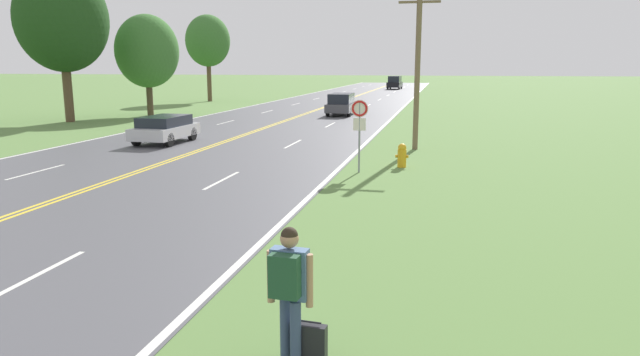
{
  "coord_description": "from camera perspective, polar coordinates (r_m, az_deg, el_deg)",
  "views": [
    {
      "loc": [
        10.67,
        -0.81,
        3.78
      ],
      "look_at": [
        7.6,
        13.07,
        0.94
      ],
      "focal_mm": 32.0,
      "sensor_mm": 36.0,
      "label": 1
    }
  ],
  "objects": [
    {
      "name": "car_silver_hatchback_approaching",
      "position": [
        28.76,
        -15.26,
        4.82
      ],
      "size": [
        1.96,
        3.89,
        1.32
      ],
      "rotation": [
        0.0,
        0.0,
        1.55
      ],
      "color": "black",
      "rests_on": "ground"
    },
    {
      "name": "tree_mid_treeline",
      "position": [
        44.81,
        -16.91,
        12.02
      ],
      "size": [
        4.62,
        4.62,
        7.39
      ],
      "color": "#473828",
      "rests_on": "ground"
    },
    {
      "name": "car_dark_grey_van_mid_near",
      "position": [
        43.26,
        2.15,
        7.43
      ],
      "size": [
        1.85,
        4.2,
        1.63
      ],
      "rotation": [
        0.0,
        0.0,
        -1.56
      ],
      "color": "black",
      "rests_on": "ground"
    },
    {
      "name": "tree_left_verge",
      "position": [
        41.76,
        -24.41,
        14.21
      ],
      "size": [
        5.86,
        5.86,
        10.0
      ],
      "color": "brown",
      "rests_on": "ground"
    },
    {
      "name": "tree_right_cluster",
      "position": [
        60.77,
        -11.16,
        13.29
      ],
      "size": [
        4.52,
        4.52,
        8.74
      ],
      "color": "brown",
      "rests_on": "ground"
    },
    {
      "name": "hitchhiker_person",
      "position": [
        7.26,
        -3.15,
        -10.32
      ],
      "size": [
        0.61,
        0.45,
        1.8
      ],
      "rotation": [
        0.0,
        0.0,
        1.49
      ],
      "color": "#38476B",
      "rests_on": "ground"
    },
    {
      "name": "suitcase",
      "position": [
        7.6,
        -1.04,
        -16.23
      ],
      "size": [
        0.45,
        0.18,
        0.58
      ],
      "rotation": [
        0.0,
        0.0,
        1.49
      ],
      "color": "black",
      "rests_on": "ground"
    },
    {
      "name": "car_black_van_mid_far",
      "position": [
        89.89,
        7.49,
        9.46
      ],
      "size": [
        2.14,
        4.62,
        2.0
      ],
      "rotation": [
        0.0,
        0.0,
        -1.61
      ],
      "color": "black",
      "rests_on": "ground"
    },
    {
      "name": "utility_pole_midground",
      "position": [
        25.9,
        9.73,
        10.88
      ],
      "size": [
        1.8,
        0.24,
        7.02
      ],
      "color": "brown",
      "rests_on": "ground"
    },
    {
      "name": "fire_hydrant",
      "position": [
        21.46,
        8.2,
        2.27
      ],
      "size": [
        0.49,
        0.33,
        0.89
      ],
      "color": "gold",
      "rests_on": "ground"
    },
    {
      "name": "traffic_sign",
      "position": [
        20.04,
        3.98,
        6.0
      ],
      "size": [
        0.6,
        0.1,
        2.57
      ],
      "color": "gray",
      "rests_on": "ground"
    }
  ]
}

